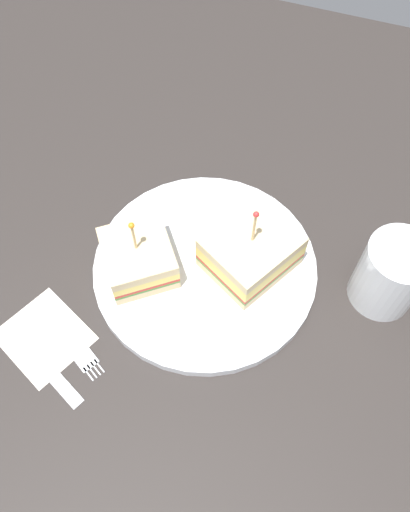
% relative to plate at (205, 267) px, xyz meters
% --- Properties ---
extents(ground_plane, '(1.18, 1.18, 0.02)m').
position_rel_plate_xyz_m(ground_plane, '(0.00, 0.00, -0.02)').
color(ground_plane, '#2D2826').
extents(plate, '(0.28, 0.28, 0.01)m').
position_rel_plate_xyz_m(plate, '(0.00, 0.00, 0.00)').
color(plate, white).
rests_on(plate, ground_plane).
extents(sandwich_half_front, '(0.12, 0.13, 0.11)m').
position_rel_plate_xyz_m(sandwich_half_front, '(0.05, 0.02, 0.03)').
color(sandwich_half_front, beige).
rests_on(sandwich_half_front, plate).
extents(sandwich_half_back, '(0.11, 0.12, 0.10)m').
position_rel_plate_xyz_m(sandwich_half_back, '(-0.07, -0.03, 0.03)').
color(sandwich_half_back, beige).
rests_on(sandwich_half_back, plate).
extents(drink_glass, '(0.08, 0.08, 0.10)m').
position_rel_plate_xyz_m(drink_glass, '(0.22, 0.04, 0.04)').
color(drink_glass, '#B74C33').
rests_on(drink_glass, ground_plane).
extents(napkin, '(0.12, 0.12, 0.00)m').
position_rel_plate_xyz_m(napkin, '(-0.15, -0.15, -0.01)').
color(napkin, beige).
rests_on(napkin, ground_plane).
extents(fork, '(0.11, 0.07, 0.00)m').
position_rel_plate_xyz_m(fork, '(-0.10, -0.15, -0.01)').
color(fork, silver).
rests_on(fork, ground_plane).
extents(knife, '(0.13, 0.07, 0.00)m').
position_rel_plate_xyz_m(knife, '(-0.13, -0.18, -0.01)').
color(knife, silver).
rests_on(knife, ground_plane).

